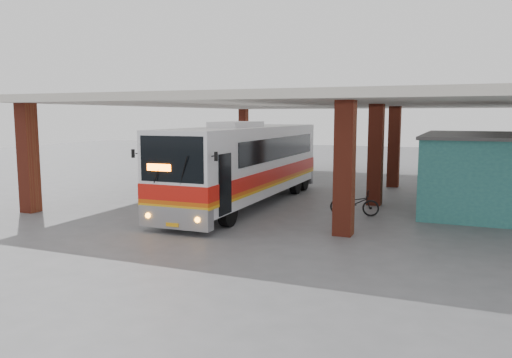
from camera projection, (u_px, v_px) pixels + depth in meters
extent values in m
plane|color=#515154|center=(286.00, 212.00, 20.14)|extent=(90.00, 90.00, 0.00)
cube|color=maroon|center=(344.00, 169.00, 15.97)|extent=(0.60, 0.60, 4.35)
cube|color=maroon|center=(376.00, 155.00, 21.46)|extent=(0.60, 0.60, 4.35)
cube|color=maroon|center=(394.00, 147.00, 26.95)|extent=(0.60, 0.60, 4.35)
cube|color=maroon|center=(28.00, 158.00, 19.84)|extent=(0.60, 0.60, 4.35)
cube|color=maroon|center=(244.00, 137.00, 39.06)|extent=(0.60, 0.60, 4.35)
cube|color=beige|center=(339.00, 103.00, 25.33)|extent=(21.00, 23.00, 0.30)
cube|color=#2B696D|center=(489.00, 173.00, 20.74)|extent=(5.00, 8.00, 3.00)
cube|color=#4C4C4C|center=(491.00, 135.00, 20.54)|extent=(5.20, 8.20, 0.12)
cube|color=#133532|center=(422.00, 185.00, 20.39)|extent=(0.08, 0.95, 2.10)
cube|color=black|center=(428.00, 160.00, 23.04)|extent=(0.08, 1.20, 1.00)
cube|color=black|center=(427.00, 160.00, 23.05)|extent=(0.04, 1.30, 1.10)
cube|color=silver|center=(247.00, 160.00, 21.59)|extent=(2.74, 12.33, 2.87)
cube|color=silver|center=(237.00, 125.00, 20.45)|extent=(1.27, 3.09, 0.26)
cube|color=gray|center=(176.00, 217.00, 16.27)|extent=(2.59, 0.45, 0.72)
cube|color=red|center=(247.00, 173.00, 21.66)|extent=(2.78, 12.33, 0.51)
cube|color=#CF530B|center=(247.00, 180.00, 21.70)|extent=(2.78, 12.33, 0.13)
cube|color=orange|center=(247.00, 183.00, 21.71)|extent=(2.78, 12.33, 0.10)
cube|color=black|center=(172.00, 159.00, 15.90)|extent=(2.31, 0.13, 1.49)
cube|color=black|center=(228.00, 146.00, 22.75)|extent=(0.18, 9.22, 0.92)
cube|color=black|center=(281.00, 148.00, 21.80)|extent=(0.18, 9.22, 0.92)
cube|color=#FF5905|center=(159.00, 167.00, 16.05)|extent=(0.87, 0.06, 0.23)
sphere|color=orange|center=(148.00, 215.00, 16.41)|extent=(0.18, 0.18, 0.18)
sphere|color=orange|center=(197.00, 220.00, 15.73)|extent=(0.18, 0.18, 0.18)
cube|color=orange|center=(172.00, 225.00, 16.09)|extent=(0.46, 0.04, 0.12)
cylinder|color=black|center=(173.00, 208.00, 18.21)|extent=(0.34, 1.03, 1.02)
cylinder|color=black|center=(228.00, 212.00, 17.40)|extent=(0.34, 1.03, 1.02)
cylinder|color=black|center=(254.00, 181.00, 25.48)|extent=(0.34, 1.03, 1.02)
cylinder|color=black|center=(295.00, 184.00, 24.66)|extent=(0.34, 1.03, 1.02)
cylinder|color=black|center=(264.00, 178.00, 26.70)|extent=(0.34, 1.03, 1.02)
cylinder|color=black|center=(303.00, 180.00, 25.89)|extent=(0.34, 1.03, 1.02)
imported|color=black|center=(354.00, 203.00, 19.33)|extent=(1.95, 0.92, 0.99)
imported|color=red|center=(343.00, 200.00, 17.81)|extent=(0.64, 0.42, 1.75)
cube|color=red|center=(422.00, 188.00, 25.32)|extent=(0.43, 0.43, 0.06)
cube|color=red|center=(426.00, 183.00, 25.20)|extent=(0.08, 0.40, 0.57)
cylinder|color=black|center=(418.00, 190.00, 25.27)|extent=(0.03, 0.03, 0.19)
cylinder|color=black|center=(425.00, 191.00, 25.12)|extent=(0.03, 0.03, 0.19)
cylinder|color=black|center=(420.00, 189.00, 25.55)|extent=(0.03, 0.03, 0.19)
cylinder|color=black|center=(426.00, 190.00, 25.40)|extent=(0.03, 0.03, 0.19)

